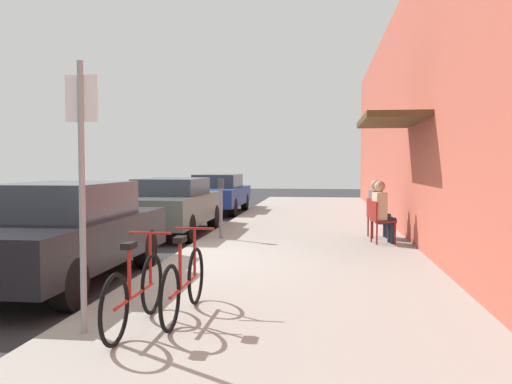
# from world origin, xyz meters

# --- Properties ---
(ground_plane) EXTENTS (60.00, 60.00, 0.00)m
(ground_plane) POSITION_xyz_m (0.00, 0.00, 0.00)
(ground_plane) COLOR #2D2D30
(sidewalk_slab) EXTENTS (4.50, 32.00, 0.12)m
(sidewalk_slab) POSITION_xyz_m (2.25, 2.00, 0.06)
(sidewalk_slab) COLOR #9E9B93
(sidewalk_slab) RESTS_ON ground_plane
(building_facade) EXTENTS (1.40, 32.00, 5.76)m
(building_facade) POSITION_xyz_m (4.65, 2.00, 2.88)
(building_facade) COLOR #BC5442
(building_facade) RESTS_ON ground_plane
(parked_car_0) EXTENTS (1.80, 4.40, 1.48)m
(parked_car_0) POSITION_xyz_m (-1.10, -1.45, 0.76)
(parked_car_0) COLOR black
(parked_car_0) RESTS_ON ground_plane
(parked_car_1) EXTENTS (1.80, 4.40, 1.40)m
(parked_car_1) POSITION_xyz_m (-1.10, 4.15, 0.74)
(parked_car_1) COLOR #47514C
(parked_car_1) RESTS_ON ground_plane
(parked_car_2) EXTENTS (1.80, 4.40, 1.39)m
(parked_car_2) POSITION_xyz_m (-1.10, 10.07, 0.73)
(parked_car_2) COLOR navy
(parked_car_2) RESTS_ON ground_plane
(parking_meter) EXTENTS (0.12, 0.10, 1.32)m
(parking_meter) POSITION_xyz_m (0.45, 2.71, 0.89)
(parking_meter) COLOR slate
(parking_meter) RESTS_ON sidewalk_slab
(street_sign) EXTENTS (0.32, 0.06, 2.60)m
(street_sign) POSITION_xyz_m (0.40, -3.96, 1.64)
(street_sign) COLOR gray
(street_sign) RESTS_ON sidewalk_slab
(bicycle_0) EXTENTS (0.46, 1.71, 0.90)m
(bicycle_0) POSITION_xyz_m (0.84, -3.77, 0.48)
(bicycle_0) COLOR black
(bicycle_0) RESTS_ON sidewalk_slab
(bicycle_1) EXTENTS (0.46, 1.71, 0.90)m
(bicycle_1) POSITION_xyz_m (1.22, -3.31, 0.48)
(bicycle_1) COLOR black
(bicycle_1) RESTS_ON sidewalk_slab
(cafe_chair_0) EXTENTS (0.52, 0.52, 0.87)m
(cafe_chair_0) POSITION_xyz_m (3.83, 2.41, 0.62)
(cafe_chair_0) COLOR maroon
(cafe_chair_0) RESTS_ON sidewalk_slab
(seated_patron_0) EXTENTS (0.48, 0.43, 1.29)m
(seated_patron_0) POSITION_xyz_m (3.89, 2.42, 0.82)
(seated_patron_0) COLOR #232838
(seated_patron_0) RESTS_ON sidewalk_slab
(cafe_chair_1) EXTENTS (0.51, 0.51, 0.87)m
(cafe_chair_1) POSITION_xyz_m (3.83, 3.28, 0.62)
(cafe_chair_1) COLOR maroon
(cafe_chair_1) RESTS_ON sidewalk_slab
(seated_patron_1) EXTENTS (0.48, 0.42, 1.29)m
(seated_patron_1) POSITION_xyz_m (3.89, 3.29, 0.82)
(seated_patron_1) COLOR #232838
(seated_patron_1) RESTS_ON sidewalk_slab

